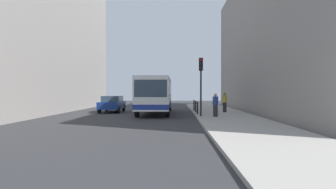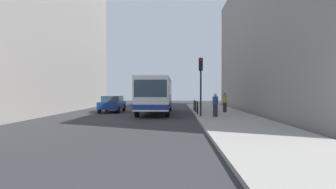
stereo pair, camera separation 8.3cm
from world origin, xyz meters
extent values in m
plane|color=#2D2D30|center=(0.00, 0.00, 0.00)|extent=(80.00, 80.00, 0.00)
cube|color=#9E9991|center=(5.40, 0.00, 0.07)|extent=(4.40, 40.00, 0.15)
cube|color=gray|center=(-11.50, 4.00, 8.00)|extent=(7.00, 32.00, 16.00)
cube|color=gray|center=(11.50, 4.00, 6.53)|extent=(7.00, 32.00, 13.07)
cube|color=white|center=(0.04, 3.49, 1.75)|extent=(2.52, 11.01, 2.50)
cube|color=navy|center=(0.04, 3.49, 0.80)|extent=(2.54, 11.03, 0.36)
cube|color=#2D3D4C|center=(0.05, -1.99, 2.10)|extent=(2.26, 0.06, 1.20)
cube|color=#2D3D4C|center=(0.04, 3.99, 2.10)|extent=(2.54, 9.41, 1.00)
cylinder|color=black|center=(1.18, -0.41, 0.50)|extent=(0.28, 1.00, 1.00)
cylinder|color=black|center=(-1.08, -0.41, 0.50)|extent=(0.28, 1.00, 1.00)
cylinder|color=black|center=(1.17, 7.39, 0.50)|extent=(0.28, 1.00, 1.00)
cylinder|color=black|center=(-1.09, 7.39, 0.50)|extent=(0.28, 1.00, 1.00)
cube|color=navy|center=(-4.03, 5.01, 0.64)|extent=(1.84, 4.42, 0.64)
cube|color=#2D3D4C|center=(-4.03, 5.16, 1.22)|extent=(1.62, 2.48, 0.52)
cylinder|color=black|center=(-3.20, 3.52, 0.32)|extent=(0.23, 0.64, 0.64)
cylinder|color=black|center=(-4.84, 3.50, 0.32)|extent=(0.23, 0.64, 0.64)
cylinder|color=black|center=(-3.23, 6.52, 0.32)|extent=(0.23, 0.64, 0.64)
cylinder|color=black|center=(-4.87, 6.50, 0.32)|extent=(0.23, 0.64, 0.64)
cylinder|color=black|center=(3.55, -1.31, 1.75)|extent=(0.12, 0.12, 3.20)
cube|color=black|center=(3.55, -1.31, 3.80)|extent=(0.28, 0.24, 0.90)
sphere|color=red|center=(3.55, -1.44, 4.08)|extent=(0.16, 0.16, 0.16)
sphere|color=black|center=(3.55, -1.44, 3.80)|extent=(0.16, 0.16, 0.16)
sphere|color=black|center=(3.55, -1.44, 3.52)|extent=(0.16, 0.16, 0.16)
cylinder|color=black|center=(3.45, 0.71, 0.62)|extent=(0.11, 0.11, 0.95)
cylinder|color=black|center=(3.45, 3.06, 0.62)|extent=(0.11, 0.11, 0.95)
cylinder|color=black|center=(3.45, 5.42, 0.62)|extent=(0.11, 0.11, 0.95)
cylinder|color=#26262D|center=(4.52, -1.75, 0.54)|extent=(0.32, 0.32, 0.79)
cylinder|color=navy|center=(4.52, -1.75, 1.24)|extent=(0.38, 0.38, 0.61)
sphere|color=tan|center=(4.52, -1.75, 1.65)|extent=(0.22, 0.22, 0.22)
cylinder|color=#26262D|center=(5.88, 2.99, 0.56)|extent=(0.32, 0.32, 0.81)
cylinder|color=gold|center=(5.88, 2.99, 1.27)|extent=(0.38, 0.38, 0.62)
sphere|color=#8C6647|center=(5.88, 2.99, 1.70)|extent=(0.22, 0.22, 0.22)
camera|label=1|loc=(1.81, -23.39, 1.89)|focal=33.50mm
camera|label=2|loc=(1.90, -23.38, 1.89)|focal=33.50mm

